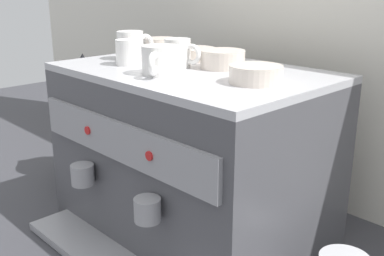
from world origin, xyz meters
name	(u,v)px	position (x,y,z in m)	size (l,w,h in m)	color
ground_plane	(192,225)	(0.00, 0.00, 0.00)	(4.00, 4.00, 0.00)	#38383D
tiled_backsplash_wall	(286,19)	(0.00, 0.38, 0.52)	(2.80, 0.03, 1.05)	silver
espresso_machine	(191,152)	(0.00, 0.00, 0.21)	(0.65, 0.54, 0.43)	#4C4C51
ceramic_cup_0	(132,45)	(-0.21, -0.02, 0.46)	(0.07, 0.11, 0.08)	white
ceramic_cup_1	(179,53)	(-0.03, -0.01, 0.46)	(0.10, 0.06, 0.07)	white
ceramic_cup_2	(128,52)	(-0.15, -0.08, 0.46)	(0.08, 0.08, 0.06)	white
ceramic_cup_3	(159,60)	(0.00, -0.10, 0.46)	(0.09, 0.11, 0.07)	white
ceramic_bowl_0	(256,75)	(0.21, -0.02, 0.44)	(0.11, 0.11, 0.04)	beige
ceramic_bowl_1	(161,46)	(-0.24, 0.11, 0.45)	(0.09, 0.09, 0.04)	beige
ceramic_bowl_2	(223,60)	(0.05, 0.06, 0.45)	(0.11, 0.11, 0.04)	beige
ceramic_bowl_3	(194,54)	(-0.09, 0.10, 0.44)	(0.12, 0.12, 0.03)	beige
coffee_grinder	(87,119)	(-0.48, -0.01, 0.20)	(0.17, 0.17, 0.41)	black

